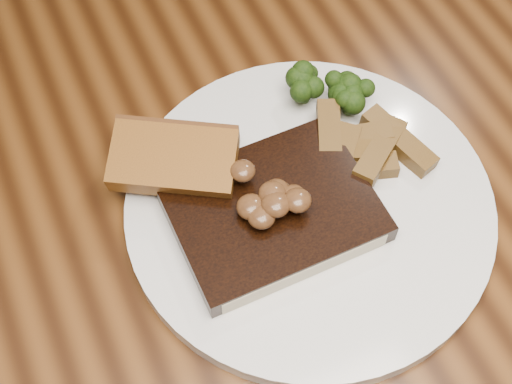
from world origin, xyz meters
TOP-DOWN VIEW (x-y plane):
  - dining_table at (0.00, 0.00)m, footprint 1.60×0.90m
  - chair_far at (0.08, 0.56)m, footprint 0.48×0.48m
  - plate at (0.05, -0.01)m, footprint 0.32×0.32m
  - steak at (0.02, -0.01)m, footprint 0.16×0.12m
  - steak_bone at (0.02, -0.06)m, footprint 0.14×0.01m
  - mushroom_pile at (0.02, -0.00)m, footprint 0.07×0.07m
  - garlic_bread at (-0.04, 0.06)m, footprint 0.12×0.10m
  - potato_wedges at (0.11, 0.01)m, footprint 0.10×0.10m
  - broccoli_cluster at (0.10, 0.07)m, footprint 0.06×0.06m

SIDE VIEW (x-z plane):
  - chair_far at x=0.08m, z-range 0.04..0.91m
  - dining_table at x=0.00m, z-range 0.28..1.03m
  - plate at x=0.05m, z-range 0.75..0.76m
  - steak_bone at x=0.02m, z-range 0.76..0.78m
  - garlic_bread at x=-0.04m, z-range 0.76..0.78m
  - steak at x=0.02m, z-range 0.76..0.79m
  - potato_wedges at x=0.11m, z-range 0.76..0.79m
  - broccoli_cluster at x=0.10m, z-range 0.76..0.80m
  - mushroom_pile at x=0.02m, z-range 0.79..0.81m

